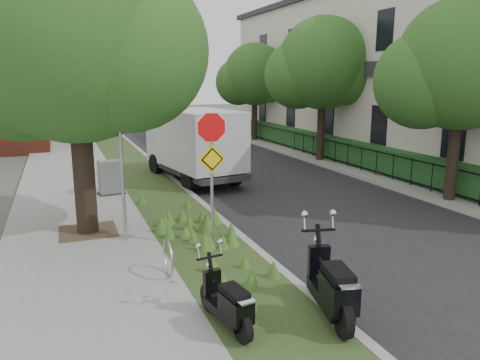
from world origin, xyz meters
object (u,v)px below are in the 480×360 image
Objects in this scene: sign_assembly at (212,152)px; box_truck at (195,142)px; scooter_near at (230,309)px; scooter_far at (333,294)px; utility_cabinet at (111,178)px.

box_truck is (1.70, 7.44, -0.79)m from sign_assembly.
scooter_near is 0.79× the size of scooter_far.
utility_cabinet is (-3.31, -1.37, -0.88)m from box_truck.
scooter_near is 11.33m from box_truck.
utility_cabinet is at bearing -157.59° from box_truck.
utility_cabinet reaches higher than scooter_far.
box_truck is at bearing 85.17° from scooter_far.
box_truck is (2.58, 10.99, 1.05)m from scooter_near.
sign_assembly is 6.50m from utility_cabinet.
sign_assembly is 0.59× the size of box_truck.
box_truck is 3.69m from utility_cabinet.
scooter_far is at bearing -94.83° from box_truck.
scooter_far is at bearing -10.78° from scooter_near.
utility_cabinet is at bearing 104.84° from sign_assembly.
scooter_far is (0.75, -3.85, -1.74)m from sign_assembly.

